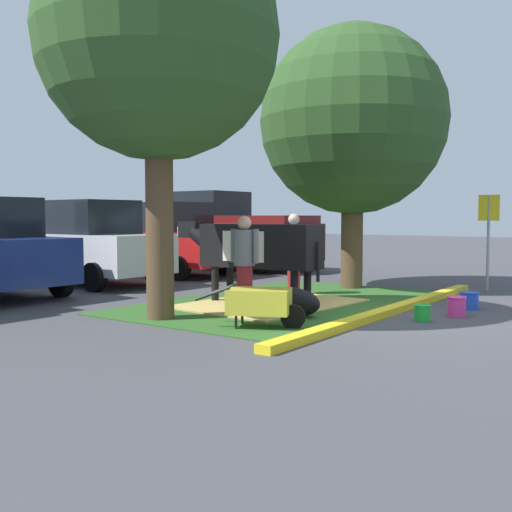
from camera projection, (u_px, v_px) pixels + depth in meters
ground_plane at (382, 315)px, 10.17m from camera, size 80.00×80.00×0.00m
grass_island at (286, 302)px, 11.61m from camera, size 6.55×4.03×0.02m
curb_yellow at (393, 309)px, 10.35m from camera, size 7.75×0.24×0.12m
hay_bedding at (269, 304)px, 11.24m from camera, size 3.35×2.61×0.04m
shade_tree_left at (158, 39)px, 9.41m from camera, size 3.79×3.79×6.29m
shade_tree_right at (353, 121)px, 13.63m from camera, size 4.19×4.19×5.87m
cow_holstein at (255, 246)px, 11.35m from camera, size 0.81×3.14×1.53m
calf_lying at (289, 302)px, 10.01m from camera, size 0.57×1.32×0.48m
person_handler at (294, 251)px, 12.62m from camera, size 0.34×0.53×1.70m
person_visitor_near at (245, 263)px, 9.90m from camera, size 0.34×0.53×1.65m
wheelbarrow at (261, 302)px, 8.92m from camera, size 1.07×1.57×0.63m
parking_sign at (489, 223)px, 13.23m from camera, size 0.06×0.44×2.10m
bucket_green at (422, 312)px, 9.52m from camera, size 0.27×0.27×0.27m
bucket_pink at (456, 306)px, 9.97m from camera, size 0.32×0.32×0.33m
bucket_blue at (469, 300)px, 10.73m from camera, size 0.34×0.34×0.31m
hatchback_white at (87, 243)px, 14.77m from camera, size 2.15×4.46×2.02m
sedan_red at (166, 240)px, 17.03m from camera, size 2.15×4.46×2.02m
pickup_truck_maroon at (232, 233)px, 19.09m from camera, size 2.37×5.47×2.42m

